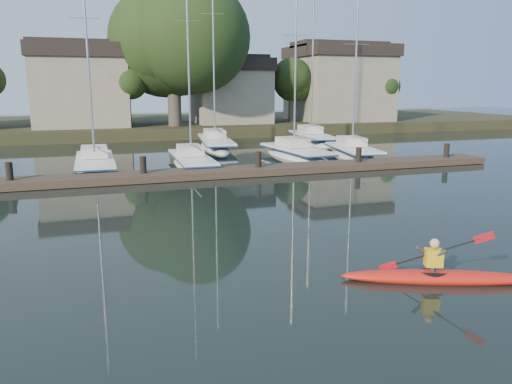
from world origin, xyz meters
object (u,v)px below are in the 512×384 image
object	(u,v)px
sailboat_1	(96,172)
sailboat_4	(353,160)
sailboat_3	(296,160)
sailboat_6	(216,149)
sailboat_7	(311,144)
dock	(203,173)
kayak	(438,274)
sailboat_2	(192,168)

from	to	relation	value
sailboat_1	sailboat_4	distance (m)	16.36
sailboat_3	sailboat_6	bearing A→B (deg)	110.76
sailboat_1	sailboat_7	bearing A→B (deg)	27.22
sailboat_1	dock	bearing A→B (deg)	-39.86
sailboat_3	kayak	bearing A→B (deg)	-108.83
kayak	sailboat_2	xyz separation A→B (m)	(-2.16, 19.47, -0.36)
sailboat_2	sailboat_7	distance (m)	15.18
dock	sailboat_2	bearing A→B (deg)	87.31
sailboat_1	sailboat_2	world-z (taller)	sailboat_2
sailboat_3	sailboat_7	xyz separation A→B (m)	(4.81, 8.05, -0.02)
sailboat_4	sailboat_6	bearing A→B (deg)	141.80
sailboat_7	sailboat_2	bearing A→B (deg)	-133.49
kayak	sailboat_7	world-z (taller)	sailboat_7
dock	sailboat_7	size ratio (longest dim) A/B	2.36
sailboat_6	sailboat_4	bearing A→B (deg)	-40.61
sailboat_2	sailboat_3	world-z (taller)	sailboat_2
sailboat_2	sailboat_3	distance (m)	7.27
dock	sailboat_3	xyz separation A→B (m)	(7.34, 5.25, -0.40)
sailboat_4	sailboat_7	size ratio (longest dim) A/B	0.87
dock	sailboat_4	size ratio (longest dim) A/B	2.70
kayak	sailboat_1	world-z (taller)	sailboat_1
sailboat_6	sailboat_7	world-z (taller)	sailboat_6
sailboat_2	sailboat_7	world-z (taller)	sailboat_7
sailboat_2	sailboat_7	bearing A→B (deg)	39.61
kayak	sailboat_3	distance (m)	21.37
kayak	dock	world-z (taller)	kayak
sailboat_1	sailboat_4	size ratio (longest dim) A/B	1.12
sailboat_6	kayak	bearing A→B (deg)	-85.28
sailboat_4	sailboat_6	world-z (taller)	sailboat_6
sailboat_2	sailboat_4	size ratio (longest dim) A/B	1.12
sailboat_3	sailboat_4	world-z (taller)	sailboat_3
sailboat_6	sailboat_3	bearing A→B (deg)	-56.40
sailboat_1	sailboat_6	bearing A→B (deg)	42.66
kayak	sailboat_1	bearing A→B (deg)	132.09
dock	sailboat_2	world-z (taller)	sailboat_2
dock	sailboat_1	bearing A→B (deg)	140.03
kayak	sailboat_6	world-z (taller)	sailboat_6
sailboat_6	sailboat_1	bearing A→B (deg)	-129.91
sailboat_2	sailboat_4	distance (m)	10.94
sailboat_4	sailboat_3	bearing A→B (deg)	177.06
sailboat_6	dock	bearing A→B (deg)	-98.92
dock	sailboat_1	distance (m)	6.85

